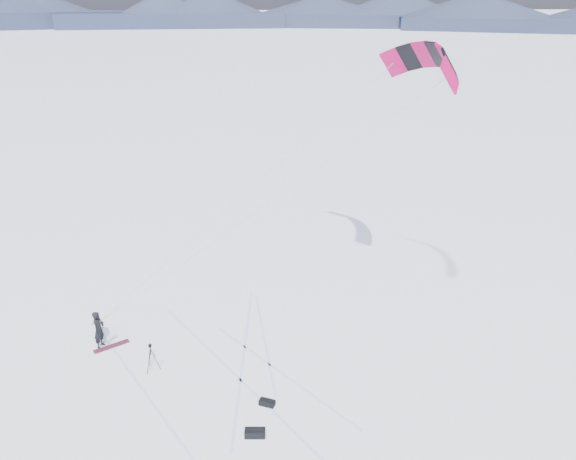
{
  "coord_description": "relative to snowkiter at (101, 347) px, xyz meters",
  "views": [
    {
      "loc": [
        3.26,
        -18.88,
        15.01
      ],
      "look_at": [
        6.17,
        5.41,
        4.94
      ],
      "focal_mm": 35.0,
      "sensor_mm": 36.0,
      "label": 1
    }
  ],
  "objects": [
    {
      "name": "tripod",
      "position": [
        2.55,
        -2.07,
        0.84
      ],
      "size": [
        0.58,
        0.65,
        1.3
      ],
      "rotation": [
        0.0,
        0.0,
        -0.06
      ],
      "color": "black",
      "rests_on": "ground"
    },
    {
      "name": "gear_bag_b",
      "position": [
        7.34,
        -4.99,
        0.13
      ],
      "size": [
        0.7,
        0.56,
        0.29
      ],
      "rotation": [
        0.0,
        0.0,
        -0.47
      ],
      "color": "black",
      "rests_on": "ground"
    },
    {
      "name": "gear_bag_a",
      "position": [
        6.75,
        -6.65,
        0.15
      ],
      "size": [
        0.8,
        0.45,
        0.34
      ],
      "rotation": [
        0.0,
        0.0,
        -0.12
      ],
      "color": "black",
      "rests_on": "ground"
    },
    {
      "name": "horizon_hills",
      "position": [
        2.76,
        -4.14,
        4.62
      ],
      "size": [
        704.47,
        706.88,
        10.47
      ],
      "color": "#1C2135",
      "rests_on": "ground"
    },
    {
      "name": "power_kite",
      "position": [
        15.39,
        2.47,
        12.34
      ],
      "size": [
        16.66,
        6.04,
        12.01
      ],
      "color": "#B70847",
      "rests_on": "ground"
    },
    {
      "name": "snow_tracks",
      "position": [
        1.33,
        -4.46,
        0.0
      ],
      "size": [
        13.93,
        10.25,
        0.01
      ],
      "color": "#B0BDE2",
      "rests_on": "ground"
    },
    {
      "name": "snowkiter",
      "position": [
        0.0,
        0.0,
        0.0
      ],
      "size": [
        0.61,
        0.77,
        1.85
      ],
      "primitive_type": "imported",
      "rotation": [
        0.0,
        0.0,
        1.3
      ],
      "color": "black",
      "rests_on": "ground"
    },
    {
      "name": "ground",
      "position": [
        2.76,
        -4.14,
        0.0
      ],
      "size": [
        1800.0,
        1800.0,
        0.0
      ],
      "primitive_type": "plane",
      "color": "white"
    },
    {
      "name": "snowboard",
      "position": [
        0.47,
        -0.06,
        0.02
      ],
      "size": [
        1.61,
        1.09,
        0.04
      ],
      "primitive_type": "cube",
      "rotation": [
        0.0,
        0.0,
        0.51
      ],
      "color": "maroon",
      "rests_on": "ground"
    }
  ]
}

